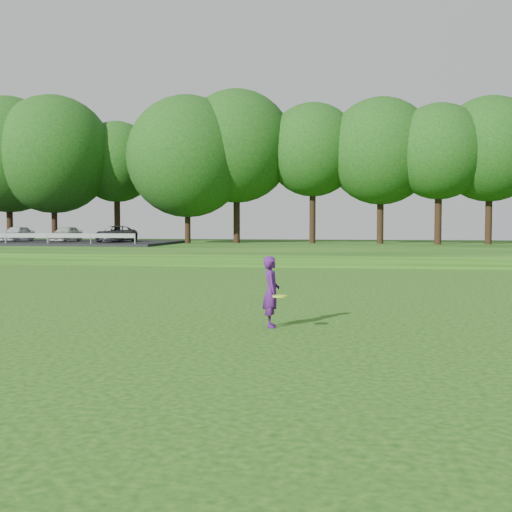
# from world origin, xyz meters

# --- Properties ---
(ground) EXTENTS (140.00, 140.00, 0.00)m
(ground) POSITION_xyz_m (0.00, 0.00, 0.00)
(ground) COLOR #123E0C
(ground) RESTS_ON ground
(berm) EXTENTS (130.00, 30.00, 0.60)m
(berm) POSITION_xyz_m (0.00, 34.00, 0.30)
(berm) COLOR #123E0C
(berm) RESTS_ON ground
(walking_path) EXTENTS (130.00, 1.60, 0.04)m
(walking_path) POSITION_xyz_m (0.00, 20.00, 0.02)
(walking_path) COLOR gray
(walking_path) RESTS_ON ground
(treeline) EXTENTS (104.00, 7.00, 15.00)m
(treeline) POSITION_xyz_m (0.00, 38.00, 8.10)
(treeline) COLOR #0E4011
(treeline) RESTS_ON berm
(parking_lot) EXTENTS (24.00, 9.00, 1.38)m
(parking_lot) POSITION_xyz_m (-23.47, 32.80, 1.02)
(parking_lot) COLOR black
(parking_lot) RESTS_ON berm
(woman) EXTENTS (0.64, 0.99, 1.51)m
(woman) POSITION_xyz_m (0.24, 1.14, 0.76)
(woman) COLOR #481665
(woman) RESTS_ON ground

